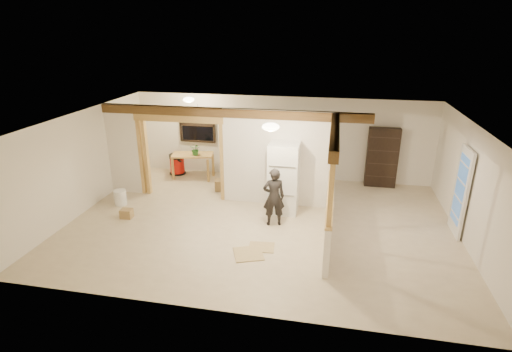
% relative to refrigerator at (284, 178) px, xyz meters
% --- Properties ---
extents(floor, '(9.00, 6.50, 0.01)m').
position_rel_refrigerator_xyz_m(floor, '(-0.44, -0.78, -0.89)').
color(floor, beige).
rests_on(floor, ground).
extents(ceiling, '(9.00, 6.50, 0.01)m').
position_rel_refrigerator_xyz_m(ceiling, '(-0.44, -0.78, 1.61)').
color(ceiling, white).
extents(wall_back, '(9.00, 0.01, 2.50)m').
position_rel_refrigerator_xyz_m(wall_back, '(-0.44, 2.47, 0.36)').
color(wall_back, silver).
rests_on(wall_back, floor).
extents(wall_front, '(9.00, 0.01, 2.50)m').
position_rel_refrigerator_xyz_m(wall_front, '(-0.44, -4.03, 0.36)').
color(wall_front, silver).
rests_on(wall_front, floor).
extents(wall_left, '(0.01, 6.50, 2.50)m').
position_rel_refrigerator_xyz_m(wall_left, '(-4.94, -0.78, 0.36)').
color(wall_left, silver).
rests_on(wall_left, floor).
extents(wall_right, '(0.01, 6.50, 2.50)m').
position_rel_refrigerator_xyz_m(wall_right, '(4.06, -0.78, 0.36)').
color(wall_right, silver).
rests_on(wall_right, floor).
extents(partition_left_stub, '(0.90, 0.12, 2.50)m').
position_rel_refrigerator_xyz_m(partition_left_stub, '(-4.49, 0.42, 0.36)').
color(partition_left_stub, silver).
rests_on(partition_left_stub, floor).
extents(partition_center, '(2.80, 0.12, 2.50)m').
position_rel_refrigerator_xyz_m(partition_center, '(-0.24, 0.42, 0.36)').
color(partition_center, silver).
rests_on(partition_center, floor).
extents(doorway_frame, '(2.46, 0.14, 2.20)m').
position_rel_refrigerator_xyz_m(doorway_frame, '(-2.84, 0.42, 0.21)').
color(doorway_frame, tan).
rests_on(doorway_frame, floor).
extents(header_beam_back, '(7.00, 0.18, 0.22)m').
position_rel_refrigerator_xyz_m(header_beam_back, '(-1.44, 0.42, 1.49)').
color(header_beam_back, brown).
rests_on(header_beam_back, ceiling).
extents(header_beam_right, '(0.18, 3.30, 0.22)m').
position_rel_refrigerator_xyz_m(header_beam_right, '(1.16, -1.18, 1.49)').
color(header_beam_right, brown).
rests_on(header_beam_right, ceiling).
extents(pony_wall, '(0.12, 3.20, 1.00)m').
position_rel_refrigerator_xyz_m(pony_wall, '(1.16, -1.18, -0.39)').
color(pony_wall, silver).
rests_on(pony_wall, floor).
extents(stud_partition, '(0.14, 3.20, 1.32)m').
position_rel_refrigerator_xyz_m(stud_partition, '(1.16, -1.18, 0.77)').
color(stud_partition, tan).
rests_on(stud_partition, pony_wall).
extents(window_back, '(1.12, 0.10, 1.10)m').
position_rel_refrigerator_xyz_m(window_back, '(-3.04, 2.39, 0.66)').
color(window_back, black).
rests_on(window_back, wall_back).
extents(french_door, '(0.12, 0.86, 2.00)m').
position_rel_refrigerator_xyz_m(french_door, '(3.98, -0.38, 0.11)').
color(french_door, white).
rests_on(french_door, floor).
extents(ceiling_dome_main, '(0.36, 0.36, 0.16)m').
position_rel_refrigerator_xyz_m(ceiling_dome_main, '(-0.14, -1.28, 1.59)').
color(ceiling_dome_main, '#FFEABF').
rests_on(ceiling_dome_main, ceiling).
extents(ceiling_dome_util, '(0.32, 0.32, 0.14)m').
position_rel_refrigerator_xyz_m(ceiling_dome_util, '(-2.94, 1.52, 1.59)').
color(ceiling_dome_util, '#FFEABF').
rests_on(ceiling_dome_util, ceiling).
extents(hanging_bulb, '(0.07, 0.07, 0.07)m').
position_rel_refrigerator_xyz_m(hanging_bulb, '(-2.44, 0.82, 1.29)').
color(hanging_bulb, '#FFD88C').
rests_on(hanging_bulb, ceiling).
extents(refrigerator, '(0.73, 0.71, 1.78)m').
position_rel_refrigerator_xyz_m(refrigerator, '(0.00, 0.00, 0.00)').
color(refrigerator, silver).
rests_on(refrigerator, floor).
extents(woman, '(0.59, 0.47, 1.41)m').
position_rel_refrigerator_xyz_m(woman, '(-0.12, -0.80, -0.19)').
color(woman, black).
rests_on(woman, floor).
extents(work_table, '(1.33, 0.86, 0.77)m').
position_rel_refrigerator_xyz_m(work_table, '(-3.04, 1.82, -0.50)').
color(work_table, tan).
rests_on(work_table, floor).
extents(potted_plant, '(0.38, 0.34, 0.36)m').
position_rel_refrigerator_xyz_m(potted_plant, '(-2.89, 1.73, 0.07)').
color(potted_plant, '#2C622B').
rests_on(potted_plant, work_table).
extents(shop_vac, '(0.59, 0.59, 0.67)m').
position_rel_refrigerator_xyz_m(shop_vac, '(-3.65, 2.05, -0.56)').
color(shop_vac, '#AA0F07').
rests_on(shop_vac, floor).
extents(bookshelf, '(0.87, 0.29, 1.74)m').
position_rel_refrigerator_xyz_m(bookshelf, '(2.57, 2.25, -0.02)').
color(bookshelf, black).
rests_on(bookshelf, floor).
extents(bucket, '(0.40, 0.40, 0.40)m').
position_rel_refrigerator_xyz_m(bucket, '(-4.25, -0.46, -0.69)').
color(bucket, white).
rests_on(bucket, floor).
extents(box_util_a, '(0.42, 0.39, 0.31)m').
position_rel_refrigerator_xyz_m(box_util_a, '(-1.92, 1.03, -0.74)').
color(box_util_a, '#9F7E4D').
rests_on(box_util_a, floor).
extents(box_util_b, '(0.34, 0.34, 0.24)m').
position_rel_refrigerator_xyz_m(box_util_b, '(-4.46, 1.06, -0.77)').
color(box_util_b, '#9F7E4D').
rests_on(box_util_b, floor).
extents(box_front, '(0.29, 0.24, 0.22)m').
position_rel_refrigerator_xyz_m(box_front, '(-3.71, -1.15, -0.78)').
color(box_front, '#9F7E4D').
rests_on(box_front, floor).
extents(floor_panel_near, '(0.75, 0.75, 0.02)m').
position_rel_refrigerator_xyz_m(floor_panel_near, '(-0.42, -2.22, -0.88)').
color(floor_panel_near, tan).
rests_on(floor_panel_near, floor).
extents(floor_panel_far, '(0.58, 0.48, 0.02)m').
position_rel_refrigerator_xyz_m(floor_panel_far, '(-0.20, -1.91, -0.88)').
color(floor_panel_far, tan).
rests_on(floor_panel_far, floor).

